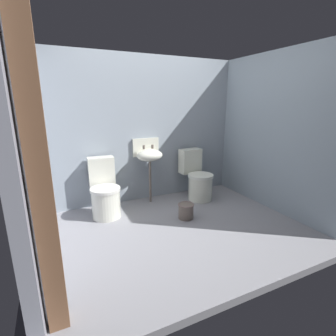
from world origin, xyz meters
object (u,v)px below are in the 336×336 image
(toilet_right, at_px, (197,179))
(toilet_left, at_px, (105,193))
(wooden_door_post, at_px, (39,175))
(bucket, at_px, (186,211))
(sink, at_px, (149,155))

(toilet_right, bearing_deg, toilet_left, -4.47)
(wooden_door_post, distance_m, bucket, 2.19)
(toilet_left, bearing_deg, wooden_door_post, 71.26)
(sink, bearing_deg, bucket, -73.79)
(toilet_right, relative_size, bucket, 3.57)
(wooden_door_post, height_order, toilet_right, wooden_door_post)
(wooden_door_post, xyz_separation_m, bucket, (1.63, 1.07, -1.00))
(wooden_door_post, distance_m, toilet_right, 2.83)
(toilet_left, bearing_deg, bucket, 151.78)
(toilet_left, bearing_deg, toilet_right, -176.83)
(wooden_door_post, height_order, bucket, wooden_door_post)
(wooden_door_post, bearing_deg, bucket, 33.43)
(sink, height_order, bucket, sink)
(toilet_left, relative_size, toilet_right, 1.00)
(sink, distance_m, bucket, 1.03)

